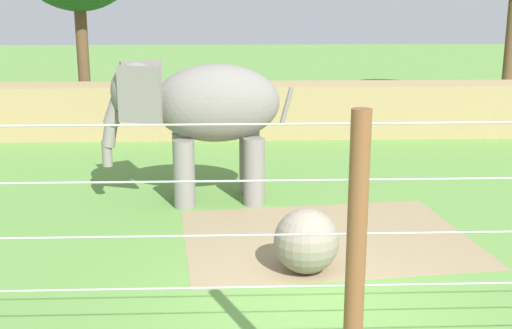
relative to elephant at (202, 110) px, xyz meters
name	(u,v)px	position (x,y,z in m)	size (l,w,h in m)	color
ground_plane	(319,303)	(1.90, -5.16, -2.05)	(120.00, 120.00, 0.00)	#609342
dirt_patch	(326,237)	(2.40, -2.44, -2.05)	(5.29, 3.94, 0.01)	#937F5B
embankment_wall	(270,110)	(1.90, 7.32, -1.20)	(36.00, 1.80, 1.71)	tan
elephant	(202,110)	(0.00, 0.00, 0.00)	(4.18, 1.85, 3.10)	gray
enrichment_ball	(306,241)	(1.83, -4.01, -1.52)	(1.07, 1.07, 1.07)	gray
cable_fence	(362,281)	(1.87, -8.19, -0.34)	(12.03, 0.19, 3.38)	brown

